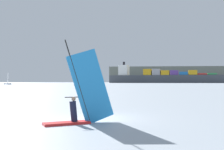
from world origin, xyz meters
TOP-DOWN VIEW (x-y plane):
  - ground_plane at (0.00, 0.00)m, footprint 4000.00×4000.00m
  - windsurfer at (-0.58, -1.89)m, footprint 3.53×1.91m
  - cargo_ship at (93.59, 443.06)m, footprint 192.20×76.52m
  - small_sailboat at (-71.30, 176.68)m, footprint 8.13×9.25m

SIDE VIEW (x-z plane):
  - ground_plane at x=0.00m, z-range 0.00..0.00m
  - small_sailboat at x=-71.30m, z-range -3.96..5.53m
  - windsurfer at x=-0.58m, z-range -1.09..3.22m
  - cargo_ship at x=93.59m, z-range -8.85..28.30m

